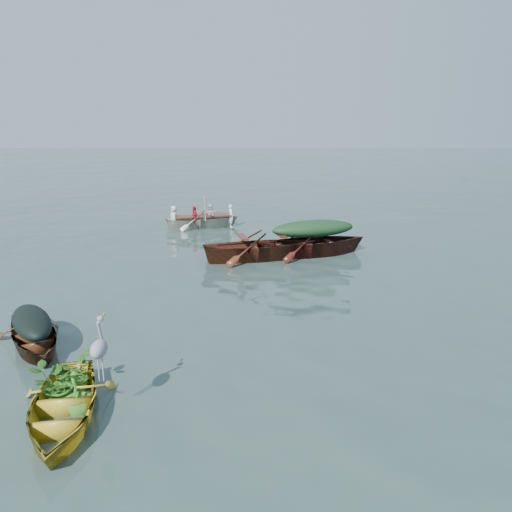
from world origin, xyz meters
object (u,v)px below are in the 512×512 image
(open_wooden_boat, at_px, (262,259))
(heron, at_px, (100,359))
(rowed_boat, at_px, (203,228))
(dark_covered_boat, at_px, (35,347))
(yellow_dinghy, at_px, (63,421))
(green_tarp_boat, at_px, (312,255))

(open_wooden_boat, height_order, heron, heron)
(heron, bearing_deg, rowed_boat, 78.01)
(dark_covered_boat, distance_m, rowed_boat, 10.92)
(yellow_dinghy, bearing_deg, open_wooden_boat, 59.74)
(heron, bearing_deg, open_wooden_boat, 62.73)
(open_wooden_boat, relative_size, heron, 5.27)
(yellow_dinghy, xyz_separation_m, dark_covered_boat, (-1.42, 2.36, 0.00))
(open_wooden_boat, distance_m, rowed_boat, 5.14)
(rowed_boat, bearing_deg, heron, 163.55)
(green_tarp_boat, height_order, rowed_boat, green_tarp_boat)
(yellow_dinghy, distance_m, open_wooden_boat, 8.94)
(yellow_dinghy, distance_m, green_tarp_boat, 9.98)
(dark_covered_boat, xyz_separation_m, green_tarp_boat, (5.82, 6.60, 0.00))
(green_tarp_boat, height_order, open_wooden_boat, same)
(green_tarp_boat, height_order, heron, heron)
(yellow_dinghy, height_order, open_wooden_boat, open_wooden_boat)
(yellow_dinghy, relative_size, green_tarp_boat, 0.64)
(yellow_dinghy, bearing_deg, rowed_boat, 75.70)
(yellow_dinghy, relative_size, heron, 3.36)
(dark_covered_boat, height_order, rowed_boat, rowed_boat)
(green_tarp_boat, bearing_deg, heron, 139.68)
(rowed_boat, height_order, heron, heron)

